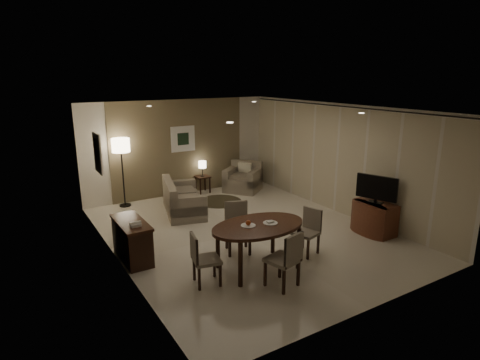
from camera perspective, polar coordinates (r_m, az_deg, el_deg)
room_shell at (r=8.82m, az=-0.68°, el=1.54°), size 5.50×7.00×2.70m
taupe_accent at (r=11.53m, az=-8.58°, el=4.55°), size 3.96×0.03×2.70m
curtain_wall at (r=10.15m, az=13.64°, el=2.71°), size 0.08×6.70×2.58m
curtain_rod at (r=9.96m, az=14.11°, el=10.15°), size 0.03×6.80×0.03m
art_back_frame at (r=11.50m, az=-8.12°, el=5.81°), size 0.72×0.03×0.72m
art_back_canvas at (r=11.49m, az=-8.09°, el=5.80°), size 0.34×0.01×0.34m
art_left_frame at (r=8.49m, az=-19.60°, el=3.58°), size 0.03×0.60×0.80m
art_left_canvas at (r=8.49m, az=-19.51°, el=3.60°), size 0.01×0.46×0.64m
downlight_nl at (r=6.02m, az=-1.45°, el=8.17°), size 0.10×0.10×0.01m
downlight_nr at (r=7.80m, az=16.89°, el=9.09°), size 0.10×0.10×0.01m
downlight_fl at (r=9.30m, az=-12.81°, el=10.20°), size 0.10×0.10×0.01m
downlight_fr at (r=10.54m, az=1.99°, el=11.07°), size 0.10×0.10×0.01m
console_desk at (r=7.84m, az=-15.10°, el=-8.27°), size 0.48×1.20×0.75m
telephone at (r=7.41m, az=-14.64°, el=-6.06°), size 0.20×0.14×0.09m
tv_cabinet at (r=9.24m, az=18.59°, el=-5.12°), size 0.48×0.90×0.70m
flat_tv at (r=9.03m, az=18.86°, el=-1.14°), size 0.36×0.85×0.60m
dining_table at (r=7.22m, az=2.60°, el=-9.45°), size 1.76×1.10×0.83m
chair_near at (r=6.66m, az=6.02°, el=-11.10°), size 0.57×0.57×0.96m
chair_far at (r=7.81m, az=-0.29°, el=-6.92°), size 0.61×0.61×0.97m
chair_left at (r=6.73m, az=-4.75°, el=-11.15°), size 0.51×0.51×0.88m
chair_right at (r=7.85m, az=9.36°, el=-7.37°), size 0.53×0.53×0.88m
plate_a at (r=7.01m, az=1.18°, el=-6.49°), size 0.26×0.26×0.02m
plate_b at (r=7.14m, az=4.33°, el=-6.11°), size 0.26×0.26×0.02m
fruit_apple at (r=6.99m, az=1.18°, el=-6.09°), size 0.09×0.09×0.09m
napkin at (r=7.13m, az=4.34°, el=-5.94°), size 0.12×0.08×0.03m
round_rug at (r=11.00m, az=-2.92°, el=-3.03°), size 1.20×1.20×0.01m
sofa at (r=10.12m, az=-8.01°, el=-2.38°), size 1.90×1.29×0.82m
armchair at (r=11.85m, az=0.38°, el=0.43°), size 1.30×1.31×0.85m
side_table at (r=11.80m, az=-5.31°, el=-0.61°), size 0.38×0.38×0.49m
table_lamp at (r=11.68m, az=-5.37°, el=1.73°), size 0.22×0.22×0.50m
floor_lamp at (r=10.81m, az=-16.33°, el=0.98°), size 0.45×0.45×1.80m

